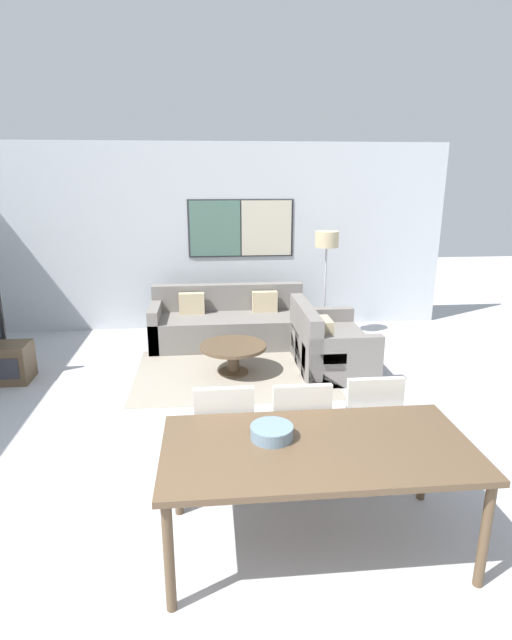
# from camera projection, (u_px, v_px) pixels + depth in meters

# --- Properties ---
(wall_back) EXTENTS (7.84, 0.09, 2.80)m
(wall_back) POSITION_uv_depth(u_px,v_px,m) (193.00, 238.00, 7.56)
(wall_back) COLOR silver
(wall_back) RESTS_ON ground_plane
(area_rug) EXTENTS (2.37, 1.75, 0.01)m
(area_rug) POSITION_uv_depth(u_px,v_px,m) (233.00, 373.00, 6.10)
(area_rug) COLOR gray
(area_rug) RESTS_ON ground_plane
(sofa_main) EXTENTS (2.19, 0.85, 0.80)m
(sofa_main) POSITION_uv_depth(u_px,v_px,m) (229.00, 324.00, 7.15)
(sofa_main) COLOR slate
(sofa_main) RESTS_ON ground_plane
(sofa_side) EXTENTS (0.85, 1.36, 0.80)m
(sofa_side) POSITION_uv_depth(u_px,v_px,m) (326.00, 346.00, 6.22)
(sofa_side) COLOR slate
(sofa_side) RESTS_ON ground_plane
(coffee_table) EXTENTS (0.80, 0.80, 0.37)m
(coffee_table) POSITION_uv_depth(u_px,v_px,m) (233.00, 352.00, 6.02)
(coffee_table) COLOR brown
(coffee_table) RESTS_ON ground_plane
(dining_table) EXTENTS (1.92, 0.95, 0.74)m
(dining_table) POSITION_uv_depth(u_px,v_px,m) (317.00, 454.00, 3.08)
(dining_table) COLOR brown
(dining_table) RESTS_ON ground_plane
(dining_chair_left) EXTENTS (0.46, 0.46, 0.91)m
(dining_chair_left) POSITION_uv_depth(u_px,v_px,m) (224.00, 431.00, 3.70)
(dining_chair_left) COLOR beige
(dining_chair_left) RESTS_ON ground_plane
(dining_chair_centre) EXTENTS (0.46, 0.46, 0.91)m
(dining_chair_centre) POSITION_uv_depth(u_px,v_px,m) (298.00, 428.00, 3.75)
(dining_chair_centre) COLOR beige
(dining_chair_centre) RESTS_ON ground_plane
(dining_chair_right) EXTENTS (0.46, 0.46, 0.91)m
(dining_chair_right) POSITION_uv_depth(u_px,v_px,m) (368.00, 420.00, 3.87)
(dining_chair_right) COLOR beige
(dining_chair_right) RESTS_ON ground_plane
(fruit_bowl) EXTENTS (0.27, 0.27, 0.08)m
(fruit_bowl) POSITION_uv_depth(u_px,v_px,m) (272.00, 431.00, 3.13)
(fruit_bowl) COLOR slate
(fruit_bowl) RESTS_ON dining_table
(floor_lamp) EXTENTS (0.33, 0.33, 1.58)m
(floor_lamp) POSITION_uv_depth(u_px,v_px,m) (327.00, 249.00, 6.99)
(floor_lamp) COLOR #2D2D33
(floor_lamp) RESTS_ON ground_plane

